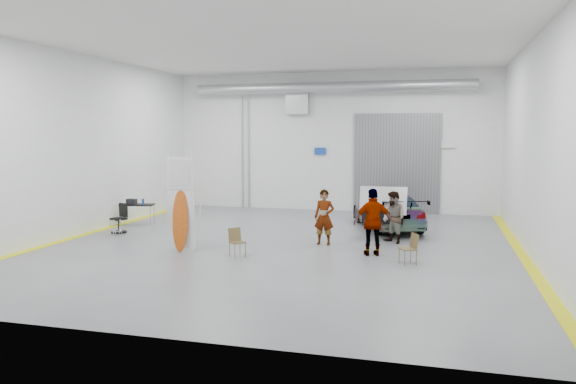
% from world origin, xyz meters
% --- Properties ---
extents(ground, '(16.00, 16.00, 0.00)m').
position_xyz_m(ground, '(0.00, 0.00, 0.00)').
color(ground, slate).
rests_on(ground, ground).
extents(room_shell, '(14.02, 16.18, 6.01)m').
position_xyz_m(room_shell, '(0.24, 2.22, 4.08)').
color(room_shell, silver).
rests_on(room_shell, ground).
extents(sedan_car, '(3.25, 4.77, 1.28)m').
position_xyz_m(sedan_car, '(2.82, 3.94, 0.64)').
color(sedan_car, silver).
rests_on(sedan_car, ground).
extents(person_a, '(0.63, 0.42, 1.69)m').
position_xyz_m(person_a, '(1.22, 0.43, 0.84)').
color(person_a, '#836447').
rests_on(person_a, ground).
extents(person_b, '(0.99, 0.97, 1.61)m').
position_xyz_m(person_b, '(3.24, 1.19, 0.80)').
color(person_b, slate).
rests_on(person_b, ground).
extents(person_c, '(1.17, 0.76, 1.87)m').
position_xyz_m(person_c, '(2.83, -0.75, 0.94)').
color(person_c, '#975932').
rests_on(person_c, ground).
extents(surfboard_display, '(0.82, 0.24, 2.88)m').
position_xyz_m(surfboard_display, '(-2.53, -1.67, 1.17)').
color(surfboard_display, white).
rests_on(surfboard_display, ground).
extents(folding_chair_near, '(0.51, 0.59, 0.78)m').
position_xyz_m(folding_chair_near, '(-0.74, -1.85, 0.24)').
color(folding_chair_near, brown).
rests_on(folding_chair_near, ground).
extents(folding_chair_far, '(0.51, 0.62, 0.80)m').
position_xyz_m(folding_chair_far, '(3.83, -1.58, 0.25)').
color(folding_chair_far, brown).
rests_on(folding_chair_far, ground).
extents(shop_stool, '(0.32, 0.32, 0.63)m').
position_xyz_m(shop_stool, '(-5.58, -0.08, 0.32)').
color(shop_stool, black).
rests_on(shop_stool, ground).
extents(work_table, '(1.32, 0.88, 0.99)m').
position_xyz_m(work_table, '(-6.26, 2.26, 0.76)').
color(work_table, '#9B9DA3').
rests_on(work_table, ground).
extents(office_chair, '(0.56, 0.59, 0.98)m').
position_xyz_m(office_chair, '(-5.91, 0.60, 0.43)').
color(office_chair, black).
rests_on(office_chair, ground).
extents(trunk_lid, '(1.50, 0.91, 0.04)m').
position_xyz_m(trunk_lid, '(2.82, 1.97, 1.30)').
color(trunk_lid, silver).
rests_on(trunk_lid, sedan_car).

